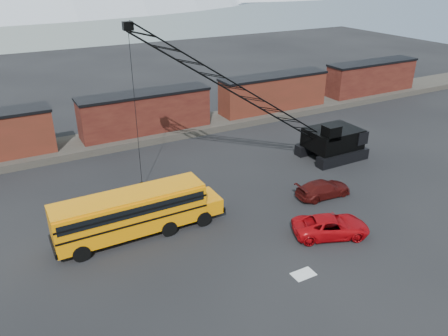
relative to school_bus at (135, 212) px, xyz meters
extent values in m
plane|color=black|center=(6.81, -4.80, -1.79)|extent=(160.00, 160.00, 0.00)
cube|color=#48423B|center=(6.81, 17.20, -1.44)|extent=(120.00, 5.00, 0.70)
cube|color=black|center=(-4.99, 17.20, -0.79)|extent=(2.20, 2.40, 0.60)
cube|color=#562218|center=(6.81, 17.20, 0.91)|extent=(13.50, 2.90, 4.00)
cube|color=black|center=(6.81, 17.20, 2.96)|extent=(13.70, 3.10, 0.25)
cube|color=black|center=(2.61, 17.20, -0.79)|extent=(2.20, 2.40, 0.60)
cube|color=black|center=(11.01, 17.20, -0.79)|extent=(2.20, 2.40, 0.60)
cube|color=#492014|center=(22.81, 17.20, 0.91)|extent=(13.50, 2.90, 4.00)
cube|color=black|center=(22.81, 17.20, 2.96)|extent=(13.70, 3.10, 0.25)
cube|color=black|center=(18.61, 17.20, -0.79)|extent=(2.20, 2.40, 0.60)
cube|color=black|center=(27.01, 17.20, -0.79)|extent=(2.20, 2.40, 0.60)
cube|color=#562218|center=(38.81, 17.20, 0.91)|extent=(13.50, 2.90, 4.00)
cube|color=black|center=(38.81, 17.20, 2.96)|extent=(13.70, 3.10, 0.25)
cube|color=black|center=(34.61, 17.20, -0.79)|extent=(2.20, 2.40, 0.60)
cube|color=black|center=(43.01, 17.20, -0.79)|extent=(2.20, 2.40, 0.60)
cube|color=silver|center=(7.31, -8.80, -1.78)|extent=(1.40, 0.90, 0.02)
cube|color=orange|center=(-0.35, 0.00, 0.01)|extent=(10.00, 2.50, 2.50)
cube|color=orange|center=(5.25, 0.00, -0.69)|extent=(1.60, 2.30, 1.10)
cube|color=orange|center=(-0.35, 0.00, 1.31)|extent=(10.00, 2.30, 0.18)
cube|color=black|center=(-0.35, -1.26, 0.71)|extent=(9.60, 0.05, 0.65)
cube|color=black|center=(-0.35, 1.26, 0.71)|extent=(9.60, 0.05, 0.65)
cube|color=black|center=(6.10, 0.00, -0.99)|extent=(0.15, 2.45, 0.35)
cube|color=black|center=(-5.40, 0.00, -0.99)|extent=(0.15, 2.50, 0.35)
cylinder|color=black|center=(-3.95, -1.15, -1.24)|extent=(1.10, 0.35, 1.10)
cylinder|color=black|center=(-3.95, 1.15, -1.24)|extent=(1.10, 0.35, 1.10)
cylinder|color=black|center=(1.85, -1.15, -1.24)|extent=(1.10, 0.35, 1.10)
cylinder|color=black|center=(1.85, 1.15, -1.24)|extent=(1.10, 0.35, 1.10)
cylinder|color=black|center=(4.45, -1.15, -1.24)|extent=(1.10, 0.35, 1.10)
cylinder|color=black|center=(4.45, 1.15, -1.24)|extent=(1.10, 0.35, 1.10)
imported|color=#B0080E|center=(11.47, -6.35, -1.08)|extent=(5.66, 4.09, 1.43)
imported|color=#400C0B|center=(14.63, -1.85, -1.13)|extent=(4.67, 2.14, 1.32)
cube|color=black|center=(20.45, 2.27, -1.29)|extent=(5.50, 1.00, 1.00)
cube|color=black|center=(20.45, 5.47, -1.29)|extent=(5.50, 1.00, 1.00)
cube|color=black|center=(20.45, 3.87, 0.11)|extent=(4.80, 3.60, 1.80)
cube|color=black|center=(22.45, 3.87, 0.31)|extent=(1.20, 3.80, 1.20)
cube|color=black|center=(19.05, 2.67, 1.31)|extent=(1.40, 1.20, 1.30)
cube|color=black|center=(19.05, 2.12, 1.31)|extent=(1.20, 0.06, 0.90)
cube|color=black|center=(2.45, 6.14, 11.02)|extent=(0.70, 0.50, 0.60)
cylinder|color=black|center=(2.45, 6.14, 4.62)|extent=(0.04, 0.04, 12.52)
cube|color=black|center=(2.45, 6.14, -1.44)|extent=(0.25, 0.25, 0.50)
camera|label=1|loc=(-6.78, -24.77, 15.00)|focal=35.00mm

